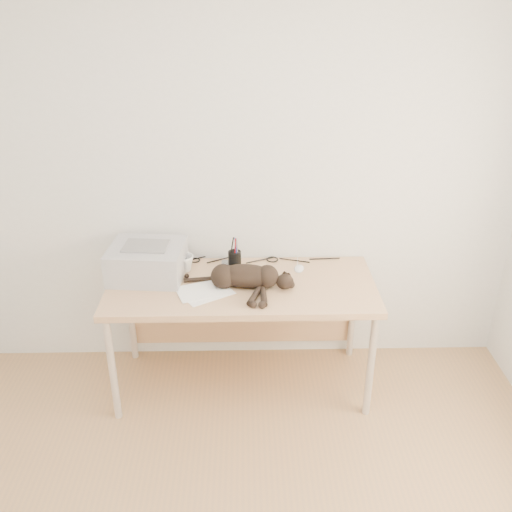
{
  "coord_description": "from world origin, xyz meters",
  "views": [
    {
      "loc": [
        0.02,
        -1.58,
        2.4
      ],
      "look_at": [
        0.09,
        1.34,
        0.95
      ],
      "focal_mm": 40.0,
      "sensor_mm": 36.0,
      "label": 1
    }
  ],
  "objects_px": {
    "desk": "(242,296)",
    "mug": "(185,263)",
    "pen_cup": "(235,259)",
    "mouse": "(299,267)",
    "cat": "(243,277)",
    "printer": "(147,261)"
  },
  "relations": [
    {
      "from": "desk",
      "to": "mouse",
      "type": "bearing_deg",
      "value": 14.4
    },
    {
      "from": "pen_cup",
      "to": "mouse",
      "type": "height_order",
      "value": "pen_cup"
    },
    {
      "from": "cat",
      "to": "mug",
      "type": "xyz_separation_m",
      "value": [
        -0.36,
        0.22,
        -0.01
      ]
    },
    {
      "from": "cat",
      "to": "pen_cup",
      "type": "bearing_deg",
      "value": 109.13
    },
    {
      "from": "printer",
      "to": "pen_cup",
      "type": "relative_size",
      "value": 2.27
    },
    {
      "from": "mouse",
      "to": "cat",
      "type": "bearing_deg",
      "value": -136.96
    },
    {
      "from": "mug",
      "to": "mouse",
      "type": "relative_size",
      "value": 1.06
    },
    {
      "from": "desk",
      "to": "mug",
      "type": "xyz_separation_m",
      "value": [
        -0.35,
        0.09,
        0.18
      ]
    },
    {
      "from": "cat",
      "to": "desk",
      "type": "bearing_deg",
      "value": 102.82
    },
    {
      "from": "cat",
      "to": "mug",
      "type": "bearing_deg",
      "value": 155.83
    },
    {
      "from": "printer",
      "to": "cat",
      "type": "distance_m",
      "value": 0.6
    },
    {
      "from": "desk",
      "to": "mug",
      "type": "relative_size",
      "value": 14.58
    },
    {
      "from": "desk",
      "to": "printer",
      "type": "xyz_separation_m",
      "value": [
        -0.57,
        0.03,
        0.23
      ]
    },
    {
      "from": "mug",
      "to": "mouse",
      "type": "height_order",
      "value": "mug"
    },
    {
      "from": "printer",
      "to": "desk",
      "type": "bearing_deg",
      "value": -3.18
    },
    {
      "from": "cat",
      "to": "mug",
      "type": "height_order",
      "value": "cat"
    },
    {
      "from": "printer",
      "to": "mug",
      "type": "bearing_deg",
      "value": 15.98
    },
    {
      "from": "mug",
      "to": "pen_cup",
      "type": "distance_m",
      "value": 0.31
    },
    {
      "from": "printer",
      "to": "cat",
      "type": "height_order",
      "value": "printer"
    },
    {
      "from": "mug",
      "to": "pen_cup",
      "type": "bearing_deg",
      "value": 6.47
    },
    {
      "from": "printer",
      "to": "mouse",
      "type": "distance_m",
      "value": 0.94
    },
    {
      "from": "printer",
      "to": "mouse",
      "type": "xyz_separation_m",
      "value": [
        0.93,
        0.06,
        -0.08
      ]
    }
  ]
}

